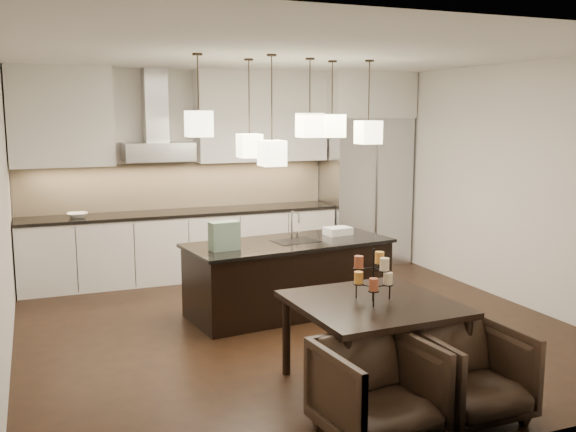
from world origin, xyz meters
name	(u,v)px	position (x,y,z in m)	size (l,w,h in m)	color
floor	(295,328)	(0.00, 0.00, -0.01)	(5.50, 5.50, 0.02)	black
ceiling	(296,52)	(0.00, 0.00, 2.81)	(5.50, 5.50, 0.02)	white
wall_back	(221,172)	(0.00, 2.76, 1.40)	(5.50, 0.02, 2.80)	silver
wall_front	(464,246)	(0.00, -2.76, 1.40)	(5.50, 0.02, 2.80)	silver
wall_right	(512,184)	(2.76, 0.00, 1.40)	(0.02, 5.50, 2.80)	silver
refrigerator	(365,191)	(2.10, 2.38, 1.07)	(1.20, 0.72, 2.15)	#B7B7BA
fridge_panel	(367,95)	(2.10, 2.38, 2.47)	(1.26, 0.72, 0.65)	silver
lower_cabinets	(184,246)	(-0.62, 2.43, 0.44)	(4.21, 0.62, 0.88)	silver
countertop	(183,213)	(-0.62, 2.43, 0.90)	(4.21, 0.66, 0.04)	black
backsplash	(178,186)	(-0.62, 2.73, 1.24)	(4.21, 0.02, 0.63)	beige
upper_cab_left	(61,117)	(-2.10, 2.57, 2.17)	(1.25, 0.35, 1.25)	silver
upper_cab_right	(262,116)	(0.55, 2.57, 2.17)	(1.86, 0.35, 1.25)	silver
hood_canopy	(158,152)	(-0.93, 2.48, 1.72)	(0.90, 0.52, 0.24)	#B7B7BA
hood_chimney	(155,105)	(-0.93, 2.59, 2.32)	(0.30, 0.28, 0.96)	#B7B7BA
fruit_bowl	(77,215)	(-1.98, 2.38, 0.95)	(0.26, 0.26, 0.06)	silver
island_body	(289,278)	(0.13, 0.50, 0.39)	(2.20, 0.88, 0.78)	black
island_top	(289,243)	(0.13, 0.50, 0.79)	(2.27, 0.95, 0.04)	black
faucet	(292,225)	(0.20, 0.60, 0.98)	(0.09, 0.21, 0.33)	silver
tote_bag	(224,236)	(-0.66, 0.34, 0.96)	(0.30, 0.16, 0.30)	#144E36
food_container	(338,231)	(0.81, 0.66, 0.85)	(0.30, 0.21, 0.09)	silver
dining_table	(372,345)	(0.01, -1.62, 0.36)	(1.22, 1.22, 0.73)	black
candelabra	(374,275)	(0.01, -1.62, 0.94)	(0.35, 0.35, 0.43)	black
candle_a	(388,278)	(0.14, -1.62, 0.90)	(0.07, 0.07, 0.10)	beige
candle_b	(359,278)	(-0.07, -1.51, 0.90)	(0.07, 0.07, 0.10)	gold
candle_c	(374,285)	(-0.06, -1.74, 0.90)	(0.07, 0.07, 0.10)	#99482B
candle_d	(380,258)	(0.11, -1.53, 1.06)	(0.07, 0.07, 0.10)	gold
candle_e	(359,262)	(-0.12, -1.61, 1.06)	(0.07, 0.07, 0.10)	#99482B
candle_f	(384,264)	(0.03, -1.75, 1.06)	(0.07, 0.07, 0.10)	beige
armchair_left	(377,390)	(-0.37, -2.36, 0.35)	(0.74, 0.76, 0.69)	black
armchair_right	(470,373)	(0.43, -2.34, 0.34)	(0.72, 0.74, 0.68)	black
pendant_a	(199,124)	(-0.90, 0.35, 2.11)	(0.24, 0.24, 0.26)	#F7F3BD
pendant_b	(250,146)	(-0.23, 0.77, 1.86)	(0.24, 0.24, 0.26)	#F7F3BD
pendant_c	(310,125)	(0.34, 0.43, 2.09)	(0.24, 0.24, 0.26)	#F7F3BD
pendant_d	(332,126)	(0.72, 0.65, 2.08)	(0.24, 0.24, 0.26)	#F7F3BD
pendant_e	(368,132)	(1.06, 0.43, 2.01)	(0.24, 0.24, 0.26)	#F7F3BD
pendant_f	(272,153)	(-0.19, 0.17, 1.81)	(0.24, 0.24, 0.26)	#F7F3BD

